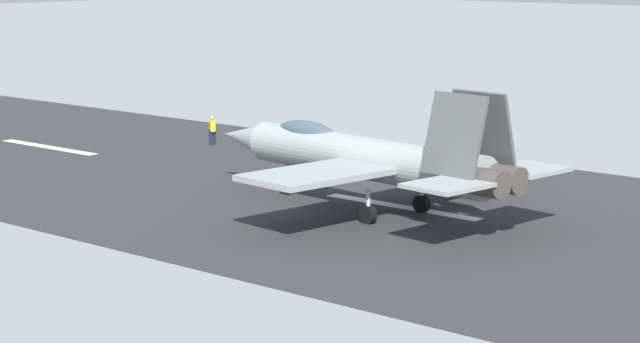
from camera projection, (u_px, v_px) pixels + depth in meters
name	position (u px, v px, depth m)	size (l,w,h in m)	color
ground_plane	(406.00, 208.00, 51.40)	(400.00, 400.00, 0.00)	gray
runway_strip	(406.00, 208.00, 51.39)	(240.00, 26.00, 0.02)	#2D2D2D
fighter_jet	(365.00, 156.00, 50.26)	(17.81, 13.52, 5.57)	#949B98
crew_person	(212.00, 130.00, 68.35)	(0.61, 0.47, 1.67)	#1E2338
marker_cone_mid	(459.00, 150.00, 65.05)	(0.44, 0.44, 0.55)	orange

